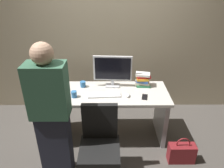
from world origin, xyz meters
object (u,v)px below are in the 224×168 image
Objects in this scene: person_at_desk at (52,116)px; cup_by_monitor at (83,84)px; office_chair at (100,150)px; desk at (112,106)px; cup_near_keyboard at (74,94)px; cell_phone at (145,97)px; monitor at (113,70)px; handbag at (181,153)px; mouse at (128,95)px; keyboard at (104,95)px; book_stack at (143,80)px.

person_at_desk is 0.88m from cup_by_monitor.
office_chair is at bearing -73.21° from cup_by_monitor.
person_at_desk reaches higher than cup_by_monitor.
desk is 18.14× the size of cup_near_keyboard.
cup_near_keyboard is 0.59× the size of cell_phone.
monitor reaches higher than handbag.
mouse is 0.26× the size of handbag.
person_at_desk is 1.21m from cell_phone.
keyboard is at bearing -172.50° from cell_phone.
keyboard reaches higher than handbag.
keyboard is 4.30× the size of mouse.
desk is 0.34m from mouse.
cell_phone is 0.38× the size of handbag.
book_stack is at bearing 1.97° from cup_by_monitor.
book_stack is (0.94, 0.32, 0.05)m from cup_near_keyboard.
keyboard is 5.05× the size of cup_near_keyboard.
handbag is (0.89, -0.52, -0.38)m from desk.
cell_phone is at bearing -0.59° from cup_near_keyboard.
keyboard is at bearing 86.90° from office_chair.
monitor is at bearing -178.59° from book_stack.
person_at_desk is 20.10× the size of cup_by_monitor.
office_chair is at bearing -121.51° from book_stack.
monitor reaches higher than cup_near_keyboard.
desk is at bearing -21.29° from cup_by_monitor.
person_at_desk is 3.03× the size of monitor.
book_stack is 1.10m from handbag.
cup_by_monitor is 0.86m from book_stack.
monitor is 0.43m from mouse.
cell_phone is 0.86m from handbag.
monitor is 1.26× the size of keyboard.
book_stack is 1.56× the size of cell_phone.
office_chair reaches higher than mouse.
cup_near_keyboard is at bearing 74.94° from person_at_desk.
mouse is at bearing -175.87° from cell_phone.
mouse is at bearing -55.99° from monitor.
cup_by_monitor is 0.36× the size of book_stack.
monitor is 2.40× the size of book_stack.
handbag is at bearing -38.46° from monitor.
mouse is (0.31, -0.01, 0.01)m from keyboard.
cell_phone is (0.22, -0.03, -0.01)m from mouse.
keyboard is 0.53m from cell_phone.
desk is at bearing 14.79° from cup_near_keyboard.
cup_near_keyboard is (-0.51, -0.31, -0.21)m from monitor.
monitor reaches higher than desk.
desk is 0.58m from cup_near_keyboard.
cup_by_monitor is (-0.42, 0.16, 0.26)m from desk.
office_chair is 0.66m from person_at_desk.
cell_phone is at bearing -92.39° from book_stack.
monitor is at bearing 124.01° from mouse.
keyboard is 0.31m from mouse.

